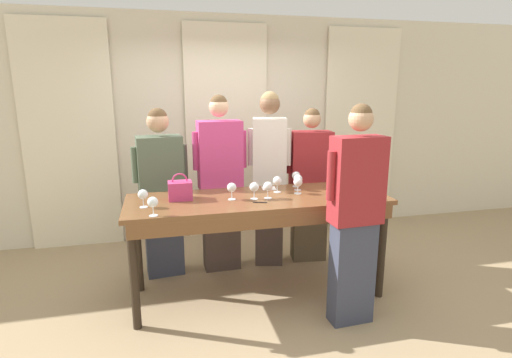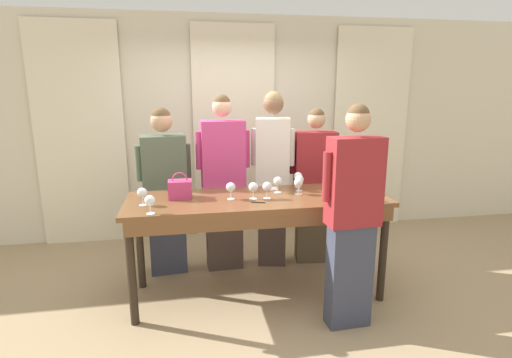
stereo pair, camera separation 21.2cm
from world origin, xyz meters
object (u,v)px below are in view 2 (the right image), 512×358
wine_glass_by_handbag (142,193)px  guest_pink_top (223,183)px  wine_glass_front_left (298,177)px  wine_glass_back_right (150,201)px  guest_striped_shirt (314,186)px  wine_glass_by_bottle (278,182)px  wine_glass_center_right (334,180)px  wine_glass_back_left (362,189)px  guest_cream_sweater (273,177)px  host_pouring (352,217)px  wine_glass_front_right (267,187)px  wine_glass_near_host (298,183)px  tasting_bar (258,210)px  wine_bottle (344,181)px  potted_plant (355,210)px  wine_glass_center_left (299,180)px  wine_glass_back_mid (231,187)px  handbag (180,189)px  wine_glass_front_mid (343,177)px  wine_glass_center_mid (253,187)px  guest_olive_jacket (165,191)px

wine_glass_by_handbag → guest_pink_top: 1.05m
wine_glass_front_left → wine_glass_back_right: bearing=-155.7°
guest_striped_shirt → wine_glass_by_bottle: bearing=-135.6°
wine_glass_center_right → wine_glass_back_left: bearing=-73.2°
guest_cream_sweater → host_pouring: 1.32m
wine_glass_front_right → wine_glass_near_host: (0.31, 0.09, 0.00)m
guest_cream_sweater → guest_pink_top: bearing=180.0°
wine_glass_front_right → wine_glass_center_right: 0.72m
tasting_bar → wine_glass_by_handbag: 1.02m
wine_bottle → potted_plant: wine_bottle is taller
tasting_bar → wine_glass_center_right: size_ratio=15.31×
wine_glass_center_left → wine_glass_near_host: 0.13m
wine_glass_back_right → potted_plant: (2.51, 1.74, -0.76)m
wine_glass_back_right → wine_glass_by_handbag: (-0.08, 0.25, 0.00)m
wine_glass_back_mid → host_pouring: (0.89, -0.60, -0.13)m
wine_glass_back_left → wine_glass_by_bottle: (-0.67, 0.39, -0.00)m
handbag → wine_glass_by_bottle: size_ratio=1.56×
guest_cream_sweater → wine_glass_front_left: bearing=-63.4°
handbag → wine_glass_back_left: size_ratio=1.56×
tasting_bar → guest_pink_top: bearing=110.1°
wine_glass_front_right → wine_glass_front_left: bearing=42.4°
wine_glass_front_left → guest_striped_shirt: 0.50m
handbag → wine_glass_near_host: bearing=-3.1°
tasting_bar → wine_bottle: wine_bottle is taller
handbag → wine_glass_near_host: (1.08, -0.06, 0.02)m
wine_glass_front_mid → wine_bottle: bearing=-109.2°
wine_glass_by_bottle → potted_plant: bearing=43.0°
wine_glass_center_mid → wine_glass_front_left: bearing=34.0°
wine_bottle → host_pouring: bearing=-105.9°
wine_bottle → wine_glass_by_handbag: size_ratio=1.98×
wine_glass_front_mid → guest_pink_top: bearing=159.1°
wine_glass_by_bottle → guest_olive_jacket: (-1.07, 0.52, -0.18)m
wine_glass_front_mid → wine_glass_by_bottle: same height
tasting_bar → guest_olive_jacket: 1.09m
wine_glass_near_host → host_pouring: size_ratio=0.08×
wine_glass_near_host → guest_striped_shirt: (0.36, 0.61, -0.20)m
wine_glass_back_left → wine_glass_back_mid: same height
handbag → wine_glass_front_right: bearing=-11.3°
wine_glass_front_right → wine_glass_center_mid: bearing=176.4°
wine_bottle → wine_glass_back_right: size_ratio=1.98×
handbag → guest_striped_shirt: bearing=21.2°
wine_glass_center_right → host_pouring: bearing=-99.7°
wine_glass_near_host → guest_striped_shirt: bearing=59.5°
wine_glass_center_mid → potted_plant: (1.64, 1.46, -0.76)m
wine_bottle → wine_glass_front_mid: wine_bottle is taller
guest_pink_top → wine_glass_near_host: bearing=-44.0°
wine_glass_front_right → guest_cream_sweater: guest_cream_sweater is taller
wine_glass_by_bottle → wine_glass_center_left: bearing=7.0°
wine_glass_front_right → wine_glass_back_mid: bearing=173.2°
wine_glass_front_right → wine_glass_back_mid: size_ratio=1.00×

